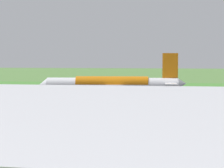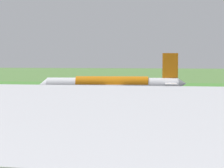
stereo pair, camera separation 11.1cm
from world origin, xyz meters
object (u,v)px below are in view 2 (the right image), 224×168
service_truck_baggage (14,89)px  traffic_cone_orange (103,87)px  airliner_parked_near (206,108)px  airliner_main (113,84)px  no_stopping_sign (120,83)px

service_truck_baggage → traffic_cone_orange: size_ratio=11.25×
airliner_parked_near → service_truck_baggage: size_ratio=7.07×
airliner_main → service_truck_baggage: bearing=-11.5°
traffic_cone_orange → service_truck_baggage: bearing=49.6°
airliner_main → service_truck_baggage: (41.69, -8.49, -2.95)m
service_truck_baggage → traffic_cone_orange: bearing=-130.4°
airliner_parked_near → service_truck_baggage: airliner_parked_near is taller
airliner_parked_near → no_stopping_sign: size_ratio=14.60×
service_truck_baggage → traffic_cone_orange: (-29.92, -35.13, -1.13)m
airliner_main → airliner_parked_near: bearing=116.1°
airliner_main → traffic_cone_orange: (11.77, -43.62, -4.08)m
no_stopping_sign → traffic_cone_orange: no_stopping_sign is taller
airliner_main → traffic_cone_orange: size_ratio=98.46×
airliner_parked_near → airliner_main: bearing=-63.9°
airliner_parked_near → traffic_cone_orange: 112.14m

